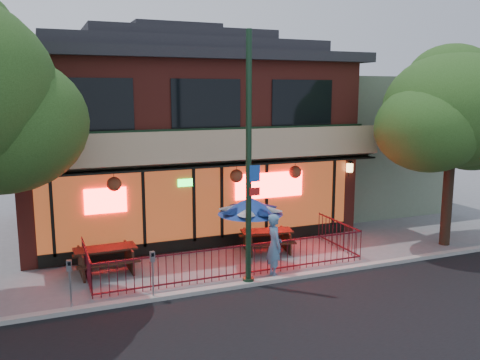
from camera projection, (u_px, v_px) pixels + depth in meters
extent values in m
plane|color=gray|center=(243.00, 280.00, 14.73)|extent=(80.00, 80.00, 0.00)
cube|color=#999993|center=(250.00, 284.00, 14.26)|extent=(80.00, 0.25, 0.12)
cube|color=maroon|center=(176.00, 145.00, 20.74)|extent=(12.00, 8.00, 6.50)
cube|color=#59230F|center=(208.00, 202.00, 17.35)|extent=(11.00, 0.06, 2.60)
cube|color=#FF0C0C|center=(269.00, 185.00, 18.05)|extent=(2.60, 0.04, 0.90)
cube|color=#FF0C0C|center=(106.00, 201.00, 15.96)|extent=(1.30, 0.04, 0.80)
cube|color=tan|center=(212.00, 148.00, 16.58)|extent=(12.20, 1.33, 1.26)
cube|color=black|center=(94.00, 104.00, 15.44)|extent=(2.40, 0.06, 1.60)
cube|color=black|center=(206.00, 103.00, 16.77)|extent=(2.40, 0.06, 1.60)
cube|color=black|center=(302.00, 103.00, 18.10)|extent=(2.40, 0.06, 1.60)
cube|color=black|center=(208.00, 242.00, 17.56)|extent=(11.00, 0.12, 0.40)
cube|color=#FFC672|center=(350.00, 168.00, 19.12)|extent=(0.18, 0.18, 0.32)
cube|color=slate|center=(354.00, 141.00, 24.58)|extent=(6.00, 7.00, 6.00)
cube|color=#4E1019|center=(240.00, 246.00, 14.75)|extent=(8.40, 0.04, 0.04)
cube|color=#4E1019|center=(240.00, 273.00, 14.89)|extent=(8.40, 0.04, 0.04)
cube|color=#4E1019|center=(86.00, 250.00, 14.38)|extent=(0.04, 2.60, 0.04)
cube|color=#4E1019|center=(339.00, 222.00, 17.49)|extent=(0.04, 2.60, 0.04)
cylinder|color=#4E1019|center=(240.00, 261.00, 14.83)|extent=(0.02, 0.02, 1.00)
cylinder|color=black|center=(249.00, 162.00, 13.76)|extent=(0.16, 0.16, 7.00)
cylinder|color=black|center=(248.00, 281.00, 14.35)|extent=(0.32, 0.32, 0.20)
cube|color=#194CB2|center=(255.00, 174.00, 13.72)|extent=(0.30, 0.02, 0.45)
cube|color=red|center=(255.00, 192.00, 13.81)|extent=(0.30, 0.02, 0.22)
cylinder|color=#302018|center=(448.00, 183.00, 17.76)|extent=(0.36, 0.36, 4.48)
ellipsoid|color=#214416|center=(454.00, 110.00, 17.33)|extent=(4.80, 4.80, 3.94)
ellipsoid|color=#214416|center=(451.00, 81.00, 17.60)|extent=(3.12, 3.12, 2.56)
cube|color=#371E14|center=(81.00, 264.00, 14.98)|extent=(0.09, 1.31, 0.75)
cube|color=#371E14|center=(129.00, 257.00, 15.54)|extent=(0.09, 1.31, 0.75)
cube|color=#371E14|center=(105.00, 249.00, 15.20)|extent=(1.84, 0.80, 0.06)
cube|color=#371E14|center=(109.00, 264.00, 14.75)|extent=(1.82, 0.33, 0.05)
cube|color=#371E14|center=(103.00, 253.00, 15.75)|extent=(1.82, 0.33, 0.05)
cube|color=#351F12|center=(248.00, 242.00, 17.17)|extent=(0.30, 1.23, 0.71)
cube|color=#351F12|center=(286.00, 240.00, 17.42)|extent=(0.30, 1.23, 0.71)
cube|color=#351F12|center=(267.00, 231.00, 17.24)|extent=(1.82, 1.04, 0.06)
cube|color=#351F12|center=(271.00, 244.00, 16.78)|extent=(1.74, 0.60, 0.05)
cube|color=#351F12|center=(263.00, 235.00, 17.79)|extent=(1.74, 0.60, 0.05)
cylinder|color=gray|center=(250.00, 234.00, 15.66)|extent=(0.05, 0.05, 2.09)
cone|color=navy|center=(250.00, 206.00, 15.51)|extent=(2.00, 1.99, 0.52)
sphere|color=gray|center=(250.00, 196.00, 15.46)|extent=(0.09, 0.09, 0.09)
imported|color=#5581AA|center=(274.00, 245.00, 14.85)|extent=(0.53, 0.74, 1.89)
cylinder|color=#96989E|center=(153.00, 281.00, 13.19)|extent=(0.05, 0.05, 1.07)
cube|color=#96989E|center=(152.00, 257.00, 13.08)|extent=(0.13, 0.12, 0.27)
cube|color=black|center=(153.00, 255.00, 13.02)|extent=(0.08, 0.02, 0.10)
cylinder|color=gray|center=(71.00, 291.00, 12.51)|extent=(0.05, 0.05, 1.08)
cube|color=gray|center=(69.00, 266.00, 12.39)|extent=(0.14, 0.12, 0.27)
cube|color=black|center=(69.00, 264.00, 12.34)|extent=(0.08, 0.02, 0.10)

